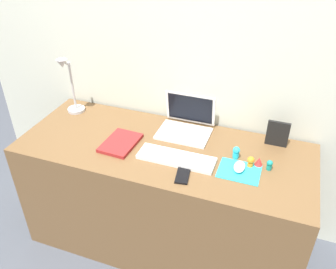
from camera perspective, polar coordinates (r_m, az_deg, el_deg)
name	(u,v)px	position (r m, az deg, el deg)	size (l,w,h in m)	color
ground_plane	(164,237)	(2.46, -0.61, -16.28)	(6.00, 6.00, 0.00)	#474C56
back_wall	(184,106)	(2.21, 2.57, 4.68)	(2.84, 0.05, 1.63)	beige
desk	(164,196)	(2.19, -0.67, -9.98)	(1.64, 0.65, 0.74)	brown
laptop	(187,122)	(2.07, 3.04, 2.01)	(0.30, 0.25, 0.21)	white
keyboard	(176,158)	(1.86, 1.36, -3.87)	(0.41, 0.13, 0.02)	white
mousepad	(239,171)	(1.82, 11.47, -5.83)	(0.21, 0.17, 0.00)	#28B7CC
mouse	(239,167)	(1.82, 11.50, -5.13)	(0.06, 0.10, 0.03)	white
cell_phone	(183,175)	(1.76, 2.41, -6.61)	(0.06, 0.13, 0.01)	black
desk_lamp	(70,87)	(2.28, -15.59, 7.37)	(0.11, 0.15, 0.38)	#B7B7BC
notebook_pad	(121,143)	(1.99, -7.69, -1.35)	(0.17, 0.24, 0.02)	maroon
picture_frame	(277,134)	(2.02, 17.32, 0.10)	(0.12, 0.02, 0.15)	black
toy_figurine_teal	(270,165)	(1.85, 16.12, -4.75)	(0.03, 0.03, 0.05)	teal
toy_figurine_cyan	(236,152)	(1.89, 10.99, -2.82)	(0.04, 0.04, 0.07)	#28B7CC
toy_figurine_red	(259,162)	(1.87, 14.51, -4.28)	(0.04, 0.04, 0.05)	red
toy_figurine_orange	(251,161)	(1.84, 13.24, -4.27)	(0.04, 0.04, 0.06)	orange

